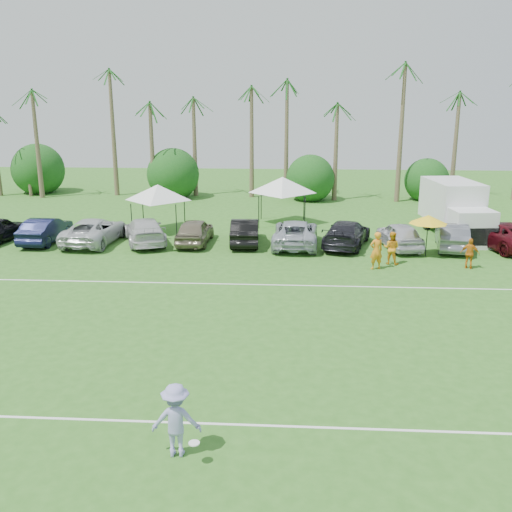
{
  "coord_description": "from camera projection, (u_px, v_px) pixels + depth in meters",
  "views": [
    {
      "loc": [
        4.37,
        -11.52,
        8.48
      ],
      "look_at": [
        2.84,
        13.3,
        1.6
      ],
      "focal_mm": 40.0,
      "sensor_mm": 36.0,
      "label": 1
    }
  ],
  "objects": [
    {
      "name": "ground",
      "position": [
        103.0,
        467.0,
        13.6
      ],
      "size": [
        120.0,
        120.0,
        0.0
      ],
      "primitive_type": "plane",
      "color": "#2F671E",
      "rests_on": "ground"
    },
    {
      "name": "field_lines",
      "position": [
        172.0,
        334.0,
        21.3
      ],
      "size": [
        80.0,
        12.1,
        0.01
      ],
      "color": "white",
      "rests_on": "ground"
    },
    {
      "name": "palm_tree_1",
      "position": [
        44.0,
        100.0,
        48.94
      ],
      "size": [
        2.4,
        2.4,
        9.9
      ],
      "color": "brown",
      "rests_on": "ground"
    },
    {
      "name": "palm_tree_2",
      "position": [
        100.0,
        90.0,
        48.41
      ],
      "size": [
        2.4,
        2.4,
        10.9
      ],
      "color": "brown",
      "rests_on": "ground"
    },
    {
      "name": "palm_tree_3",
      "position": [
        146.0,
        79.0,
        47.95
      ],
      "size": [
        2.4,
        2.4,
        11.9
      ],
      "color": "brown",
      "rests_on": "ground"
    },
    {
      "name": "palm_tree_4",
      "position": [
        194.0,
        111.0,
        48.4
      ],
      "size": [
        2.4,
        2.4,
        8.9
      ],
      "color": "brown",
      "rests_on": "ground"
    },
    {
      "name": "palm_tree_5",
      "position": [
        240.0,
        100.0,
        47.93
      ],
      "size": [
        2.4,
        2.4,
        9.9
      ],
      "color": "brown",
      "rests_on": "ground"
    },
    {
      "name": "palm_tree_6",
      "position": [
        288.0,
        89.0,
        47.46
      ],
      "size": [
        2.4,
        2.4,
        10.9
      ],
      "color": "brown",
      "rests_on": "ground"
    },
    {
      "name": "palm_tree_7",
      "position": [
        337.0,
        79.0,
        47.0
      ],
      "size": [
        2.4,
        2.4,
        11.9
      ],
      "color": "brown",
      "rests_on": "ground"
    },
    {
      "name": "palm_tree_8",
      "position": [
        396.0,
        111.0,
        47.39
      ],
      "size": [
        2.4,
        2.4,
        8.9
      ],
      "color": "brown",
      "rests_on": "ground"
    },
    {
      "name": "palm_tree_9",
      "position": [
        458.0,
        100.0,
        46.86
      ],
      "size": [
        2.4,
        2.4,
        9.9
      ],
      "color": "brown",
      "rests_on": "ground"
    },
    {
      "name": "bush_tree_0",
      "position": [
        34.0,
        175.0,
        51.77
      ],
      "size": [
        4.0,
        4.0,
        4.0
      ],
      "color": "brown",
      "rests_on": "ground"
    },
    {
      "name": "bush_tree_1",
      "position": [
        175.0,
        176.0,
        51.0
      ],
      "size": [
        4.0,
        4.0,
        4.0
      ],
      "color": "brown",
      "rests_on": "ground"
    },
    {
      "name": "bush_tree_2",
      "position": [
        310.0,
        177.0,
        50.28
      ],
      "size": [
        4.0,
        4.0,
        4.0
      ],
      "color": "brown",
      "rests_on": "ground"
    },
    {
      "name": "bush_tree_3",
      "position": [
        425.0,
        178.0,
        49.69
      ],
      "size": [
        4.0,
        4.0,
        4.0
      ],
      "color": "brown",
      "rests_on": "ground"
    },
    {
      "name": "sideline_player_a",
      "position": [
        376.0,
        251.0,
        29.13
      ],
      "size": [
        0.83,
        0.69,
        1.96
      ],
      "primitive_type": "imported",
      "rotation": [
        0.0,
        0.0,
        3.49
      ],
      "color": "orange",
      "rests_on": "ground"
    },
    {
      "name": "sideline_player_b",
      "position": [
        391.0,
        248.0,
        30.05
      ],
      "size": [
        1.04,
        0.94,
        1.75
      ],
      "primitive_type": "imported",
      "rotation": [
        0.0,
        0.0,
        2.76
      ],
      "color": "orange",
      "rests_on": "ground"
    },
    {
      "name": "sideline_player_c",
      "position": [
        470.0,
        254.0,
        29.26
      ],
      "size": [
        1.02,
        0.73,
        1.6
      ],
      "primitive_type": "imported",
      "rotation": [
        0.0,
        0.0,
        2.74
      ],
      "color": "orange",
      "rests_on": "ground"
    },
    {
      "name": "box_truck",
      "position": [
        456.0,
        208.0,
        35.83
      ],
      "size": [
        3.25,
        6.92,
        3.45
      ],
      "rotation": [
        0.0,
        0.0,
        0.11
      ],
      "color": "silver",
      "rests_on": "ground"
    },
    {
      "name": "canopy_tent_left",
      "position": [
        158.0,
        185.0,
        37.09
      ],
      "size": [
        4.44,
        4.44,
        3.6
      ],
      "color": "black",
      "rests_on": "ground"
    },
    {
      "name": "canopy_tent_right",
      "position": [
        283.0,
        177.0,
        39.09
      ],
      "size": [
        4.74,
        4.74,
        3.84
      ],
      "color": "black",
      "rests_on": "ground"
    },
    {
      "name": "market_umbrella",
      "position": [
        428.0,
        219.0,
        31.16
      ],
      "size": [
        2.1,
        2.1,
        2.34
      ],
      "color": "black",
      "rests_on": "ground"
    },
    {
      "name": "frisbee_player",
      "position": [
        176.0,
        420.0,
        13.84
      ],
      "size": [
        1.26,
        0.91,
        1.89
      ],
      "rotation": [
        0.0,
        0.0,
        3.19
      ],
      "color": "#9593D1",
      "rests_on": "ground"
    },
    {
      "name": "parked_car_1",
      "position": [
        46.0,
        230.0,
        34.61
      ],
      "size": [
        1.74,
        4.72,
        1.55
      ],
      "primitive_type": "imported",
      "rotation": [
        0.0,
        0.0,
        3.12
      ],
      "color": "black",
      "rests_on": "ground"
    },
    {
      "name": "parked_car_2",
      "position": [
        94.0,
        231.0,
        34.42
      ],
      "size": [
        2.89,
        5.7,
        1.55
      ],
      "primitive_type": "imported",
      "rotation": [
        0.0,
        0.0,
        3.08
      ],
      "color": "silver",
      "rests_on": "ground"
    },
    {
      "name": "parked_car_3",
      "position": [
        145.0,
        231.0,
        34.43
      ],
      "size": [
        3.89,
        5.75,
        1.55
      ],
      "primitive_type": "imported",
      "rotation": [
        0.0,
        0.0,
        3.5
      ],
      "color": "silver",
      "rests_on": "ground"
    },
    {
      "name": "parked_car_4",
      "position": [
        195.0,
        231.0,
        34.33
      ],
      "size": [
        1.93,
        4.58,
        1.55
      ],
      "primitive_type": "imported",
      "rotation": [
        0.0,
        0.0,
        3.12
      ],
      "color": "#786D57",
      "rests_on": "ground"
    },
    {
      "name": "parked_car_5",
      "position": [
        245.0,
        231.0,
        34.32
      ],
      "size": [
        1.87,
        4.77,
        1.55
      ],
      "primitive_type": "imported",
      "rotation": [
        0.0,
        0.0,
        3.19
      ],
      "color": "black",
      "rests_on": "ground"
    },
    {
      "name": "parked_car_6",
      "position": [
        295.0,
        233.0,
        33.84
      ],
      "size": [
        2.78,
        5.66,
        1.55
      ],
      "primitive_type": "imported",
      "rotation": [
        0.0,
        0.0,
        3.1
      ],
      "color": "#A8ADB9",
      "rests_on": "ground"
    },
    {
      "name": "parked_car_7",
      "position": [
        347.0,
        233.0,
        33.75
      ],
      "size": [
        3.57,
        5.72,
        1.55
      ],
      "primitive_type": "imported",
      "rotation": [
        0.0,
        0.0,
        2.86
      ],
      "color": "black",
      "rests_on": "ground"
    },
    {
      "name": "parked_car_8",
      "position": [
        399.0,
        235.0,
        33.28
      ],
      "size": [
        2.44,
        4.75,
        1.55
      ],
      "primitive_type": "imported",
      "rotation": [
        0.0,
        0.0,
        3.28
      ],
      "color": "silver",
      "rests_on": "ground"
    },
    {
      "name": "parked_car_9",
      "position": [
        452.0,
        236.0,
        33.14
      ],
      "size": [
        2.43,
        4.9,
        1.55
      ],
      "primitive_type": "imported",
      "rotation": [
        0.0,
        0.0,
        2.97
      ],
      "color": "slate",
      "rests_on": "ground"
    },
    {
      "name": "parked_car_10",
      "position": [
        502.0,
        235.0,
        33.43
      ],
      "size": [
        3.96,
        6.04,
        1.55
      ],
      "primitive_type": "imported",
      "rotation": [
        0.0,
        0.0,
        3.41
      ],
      "color": "#4B0B14",
      "rests_on": "ground"
    }
  ]
}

